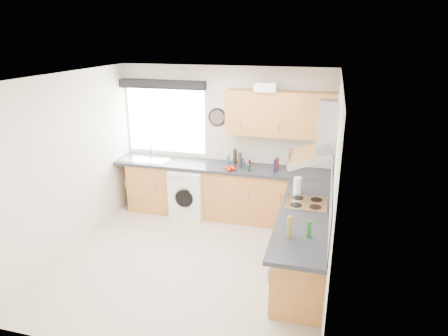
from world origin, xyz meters
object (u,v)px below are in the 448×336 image
(upper_cabinets, at_px, (280,114))
(extractor_hood, at_px, (319,139))
(oven, at_px, (304,237))
(washing_machine, at_px, (190,192))

(upper_cabinets, bearing_deg, extractor_hood, -63.87)
(oven, relative_size, washing_machine, 1.01)
(upper_cabinets, relative_size, washing_machine, 2.02)
(oven, distance_m, washing_machine, 2.28)
(upper_cabinets, bearing_deg, oven, -67.46)
(upper_cabinets, height_order, washing_machine, upper_cabinets)
(upper_cabinets, distance_m, washing_machine, 2.01)
(extractor_hood, xyz_separation_m, washing_machine, (-2.10, 1.10, -1.35))
(oven, bearing_deg, extractor_hood, -0.00)
(oven, xyz_separation_m, upper_cabinets, (-0.55, 1.32, 1.38))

